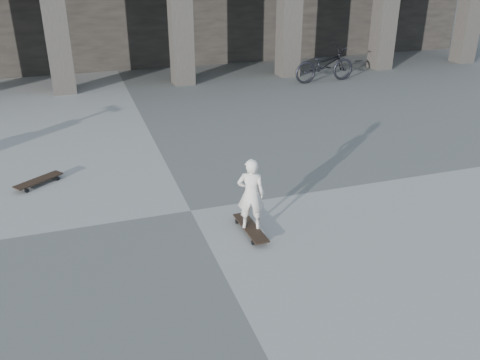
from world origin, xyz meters
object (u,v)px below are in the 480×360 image
object	(u,v)px
longboard	(251,228)
child	(251,194)
bicycle	(325,65)
skateboard_spare	(39,181)

from	to	relation	value
longboard	child	size ratio (longest dim) A/B	0.87
longboard	bicycle	world-z (taller)	bicycle
longboard	child	xyz separation A→B (m)	(-0.00, 0.00, 0.57)
bicycle	child	bearing A→B (deg)	143.66
longboard	child	bearing A→B (deg)	61.09
child	bicycle	xyz separation A→B (m)	(5.42, 8.26, -0.10)
skateboard_spare	bicycle	world-z (taller)	bicycle
child	longboard	bearing A→B (deg)	175.86
skateboard_spare	longboard	bearing A→B (deg)	-78.46
skateboard_spare	child	distance (m)	4.18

